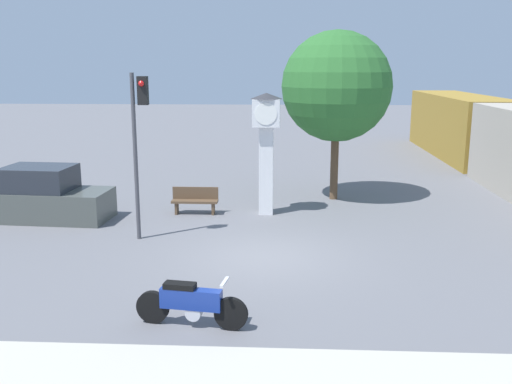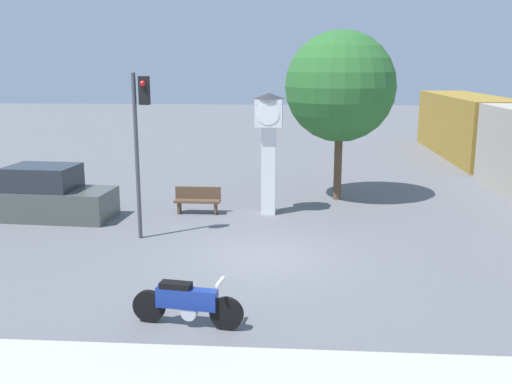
% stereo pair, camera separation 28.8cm
% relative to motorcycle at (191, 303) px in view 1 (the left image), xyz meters
% --- Properties ---
extents(ground_plane, '(120.00, 120.00, 0.00)m').
position_rel_motorcycle_xyz_m(ground_plane, '(1.26, 4.28, -0.49)').
color(ground_plane, slate).
extents(motorcycle, '(2.28, 0.57, 1.01)m').
position_rel_motorcycle_xyz_m(motorcycle, '(0.00, 0.00, 0.00)').
color(motorcycle, black).
rests_on(motorcycle, ground_plane).
extents(clock_tower, '(1.10, 1.10, 4.16)m').
position_rel_motorcycle_xyz_m(clock_tower, '(1.17, 8.87, 2.29)').
color(clock_tower, white).
rests_on(clock_tower, ground_plane).
extents(freight_train, '(2.80, 24.85, 3.40)m').
position_rel_motorcycle_xyz_m(freight_train, '(11.69, 16.37, 1.21)').
color(freight_train, '#ADA393').
rests_on(freight_train, ground_plane).
extents(traffic_light, '(0.50, 0.35, 4.87)m').
position_rel_motorcycle_xyz_m(traffic_light, '(-2.38, 5.72, 2.83)').
color(traffic_light, '#47474C').
rests_on(traffic_light, ground_plane).
extents(street_tree, '(4.11, 4.11, 6.35)m').
position_rel_motorcycle_xyz_m(street_tree, '(3.71, 11.25, 3.80)').
color(street_tree, brown).
rests_on(street_tree, ground_plane).
extents(bench, '(1.60, 0.44, 0.92)m').
position_rel_motorcycle_xyz_m(bench, '(-1.29, 8.74, 0.01)').
color(bench, brown).
rests_on(bench, ground_plane).
extents(parked_car, '(4.31, 2.06, 1.80)m').
position_rel_motorcycle_xyz_m(parked_car, '(-6.19, 7.74, 0.27)').
color(parked_car, '#4C514C').
rests_on(parked_car, ground_plane).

